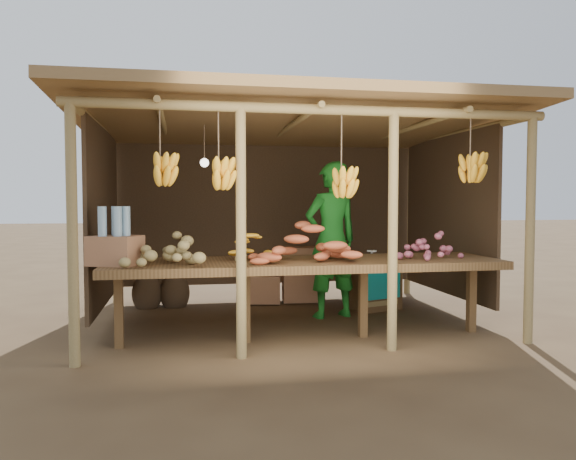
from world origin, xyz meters
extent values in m
plane|color=brown|center=(0.00, 0.00, 0.00)|extent=(60.00, 60.00, 0.00)
cylinder|color=#9A814F|center=(-2.10, -1.50, 1.10)|extent=(0.09, 0.09, 2.20)
cylinder|color=#9A814F|center=(2.10, -1.50, 1.10)|extent=(0.09, 0.09, 2.20)
cylinder|color=#9A814F|center=(-2.10, 1.50, 1.10)|extent=(0.09, 0.09, 2.20)
cylinder|color=#9A814F|center=(2.10, 1.50, 1.10)|extent=(0.09, 0.09, 2.20)
cylinder|color=#9A814F|center=(-0.70, -1.50, 1.10)|extent=(0.09, 0.09, 2.20)
cylinder|color=#9A814F|center=(0.70, -1.50, 1.10)|extent=(0.09, 0.09, 2.20)
cylinder|color=#9A814F|center=(0.00, -1.50, 2.20)|extent=(4.40, 0.09, 0.09)
cylinder|color=#9A814F|center=(0.00, 1.50, 2.20)|extent=(4.40, 0.09, 0.09)
cube|color=olive|center=(0.00, 0.00, 2.29)|extent=(4.70, 3.50, 0.28)
cube|color=#473321|center=(0.00, 1.48, 1.21)|extent=(4.20, 0.04, 1.98)
cube|color=#473321|center=(-2.08, 0.20, 1.21)|extent=(0.04, 2.40, 1.98)
cube|color=#473321|center=(2.08, 0.20, 1.21)|extent=(0.04, 2.40, 1.98)
cube|color=brown|center=(0.00, -0.95, 0.76)|extent=(3.90, 1.05, 0.08)
cube|color=brown|center=(-1.80, -0.95, 0.36)|extent=(0.08, 0.08, 0.72)
cube|color=brown|center=(-0.60, -0.95, 0.36)|extent=(0.08, 0.08, 0.72)
cube|color=brown|center=(0.60, -0.95, 0.36)|extent=(0.08, 0.08, 0.72)
cube|color=brown|center=(1.80, -0.95, 0.36)|extent=(0.08, 0.08, 0.72)
cylinder|color=navy|center=(-1.83, -0.85, 0.88)|extent=(0.45, 0.45, 0.16)
cube|color=#9D6846|center=(-1.81, -1.06, 0.93)|extent=(0.53, 0.48, 0.27)
imported|color=#1A7720|center=(0.53, 0.05, 0.93)|extent=(0.76, 0.58, 1.85)
cube|color=brown|center=(1.20, 0.48, 0.27)|extent=(0.71, 0.66, 0.54)
cube|color=#0C8A8D|center=(1.20, 0.48, 0.56)|extent=(0.79, 0.74, 0.05)
cube|color=#9D6846|center=(0.36, 1.07, 0.20)|extent=(0.50, 0.42, 0.37)
cube|color=#9D6846|center=(0.36, 1.07, 0.57)|extent=(0.50, 0.42, 0.37)
cube|color=#9D6846|center=(-0.14, 1.07, 0.20)|extent=(0.50, 0.42, 0.37)
ellipsoid|color=#473321|center=(-1.67, 1.05, 0.23)|extent=(0.39, 0.39, 0.52)
ellipsoid|color=#473321|center=(-1.31, 1.05, 0.23)|extent=(0.39, 0.39, 0.52)
camera|label=1|loc=(-1.20, -6.38, 1.39)|focal=35.00mm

